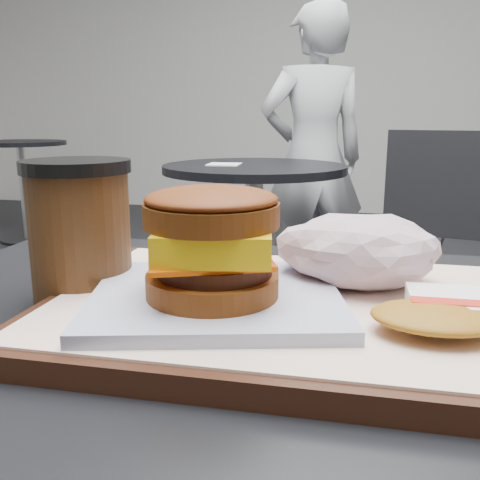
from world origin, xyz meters
name	(u,v)px	position (x,y,z in m)	size (l,w,h in m)	color
serving_tray	(284,310)	(-0.02, 0.05, 0.78)	(0.38, 0.28, 0.02)	black
breakfast_sandwich	(214,257)	(-0.07, 0.02, 0.83)	(0.22, 0.21, 0.09)	silver
hash_brown	(458,313)	(0.10, 0.01, 0.80)	(0.12, 0.09, 0.02)	white
crumpled_wrapper	(358,250)	(0.03, 0.10, 0.82)	(0.14, 0.11, 0.06)	silver
coffee_cup	(80,227)	(-0.21, 0.06, 0.84)	(0.09, 0.09, 0.13)	#3C210E
neighbor_table	(254,216)	(-0.35, 1.65, 0.55)	(0.70, 0.70, 0.75)	black
napkin	(224,164)	(-0.46, 1.62, 0.75)	(0.12, 0.12, 0.00)	white
neighbor_chair	(403,227)	(0.22, 1.75, 0.51)	(0.64, 0.50, 0.88)	#A3A3A8
patron	(313,159)	(-0.18, 2.29, 0.73)	(0.53, 0.35, 1.45)	#B8B8BD
bg_table_mid	(22,167)	(-2.40, 3.20, 0.56)	(0.66, 0.66, 0.75)	black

